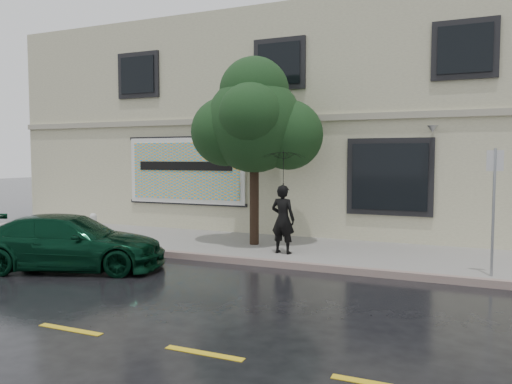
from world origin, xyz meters
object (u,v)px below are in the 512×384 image
at_px(car, 70,242).
at_px(street_tree, 254,125).
at_px(fire_hydrant, 93,225).
at_px(pedestrian, 283,219).

distance_m(car, street_tree, 5.42).
height_order(street_tree, fire_hydrant, street_tree).
distance_m(car, pedestrian, 4.90).
bearing_deg(street_tree, pedestrian, -37.78).
height_order(pedestrian, street_tree, street_tree).
relative_size(car, street_tree, 0.93).
bearing_deg(car, pedestrian, -74.61).
distance_m(pedestrian, fire_hydrant, 5.94).
bearing_deg(fire_hydrant, car, -81.40).
bearing_deg(pedestrian, street_tree, -31.26).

